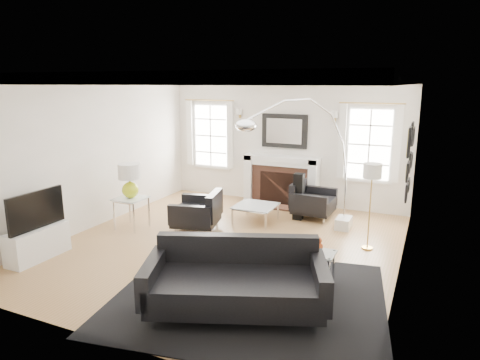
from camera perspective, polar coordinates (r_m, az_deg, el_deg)
The scene contains 25 objects.
floor at distance 7.34m, azimuth -1.84°, elevation -8.73°, with size 6.00×6.00×0.00m, color olive.
back_wall at distance 9.70m, azimuth 5.99°, elevation 5.07°, with size 5.50×0.04×2.80m, color white.
front_wall at distance 4.54m, azimuth -19.00°, elevation -4.52°, with size 5.50×0.04×2.80m, color white.
left_wall at distance 8.52m, azimuth -18.77°, elevation 3.38°, with size 0.04×6.00×2.80m, color white.
right_wall at distance 6.26m, azimuth 21.26°, elevation -0.03°, with size 0.04×6.00×2.80m, color white.
ceiling at distance 6.83m, azimuth -2.01°, elevation 13.68°, with size 5.50×6.00×0.02m, color white.
crown_molding at distance 6.83m, azimuth -2.01°, elevation 13.17°, with size 5.50×6.00×0.12m, color white.
fireplace at distance 9.66m, azimuth 5.47°, elevation -0.12°, with size 1.70×0.69×1.11m.
mantel_mirror at distance 9.62m, azimuth 5.93°, elevation 6.52°, with size 1.05×0.07×0.75m.
window_left at distance 10.37m, azimuth -3.88°, elevation 5.94°, with size 1.24×0.15×1.62m.
window_right at distance 9.23m, azimuth 16.88°, elevation 4.56°, with size 1.24×0.15×1.62m.
gallery_wall at distance 7.51m, azimuth 21.72°, elevation 2.99°, with size 0.04×1.73×1.29m.
tv_unit at distance 7.43m, azimuth -25.39°, elevation -7.07°, with size 0.35×1.00×1.09m.
area_rug at distance 5.70m, azimuth 1.21°, elevation -15.36°, with size 3.38×2.81×0.01m, color black.
sofa at distance 5.26m, azimuth -0.54°, elevation -13.37°, with size 2.33×1.67×0.70m.
armchair_left at distance 8.02m, azimuth -5.45°, elevation -4.34°, with size 0.99×1.06×0.61m.
armchair_right at distance 8.87m, azimuth 9.42°, elevation -2.84°, with size 0.82×0.90×0.59m.
coffee_table at distance 8.45m, azimuth 2.11°, elevation -3.58°, with size 0.77×0.77×0.34m.
side_table_left at distance 8.31m, azimuth -14.32°, elevation -3.04°, with size 0.54×0.54×0.59m.
nesting_table at distance 5.93m, azimuth 10.36°, elevation -10.43°, with size 0.44×0.37×0.49m.
gourd_lamp at distance 8.19m, azimuth -14.51°, elevation 0.21°, with size 0.41×0.41×0.65m.
orange_vase at distance 5.85m, azimuth 10.44°, elevation -8.51°, with size 0.12×0.12×0.19m.
arc_floor_lamp at distance 7.63m, azimuth 7.79°, elevation 2.67°, with size 1.79×1.65×2.53m.
stick_floor_lamp at distance 7.16m, azimuth 17.21°, elevation 0.59°, with size 0.29×0.29×1.44m.
speaker_tower at distance 8.65m, azimuth 7.81°, elevation -2.20°, with size 0.19×0.19×0.94m, color black.
Camera 1 is at (3.04, -6.12, 2.70)m, focal length 32.00 mm.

